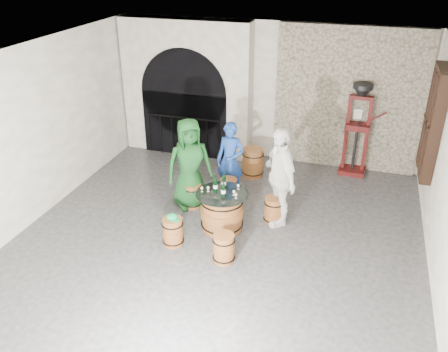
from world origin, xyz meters
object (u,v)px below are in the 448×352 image
(wine_bottle_left, at_px, (215,185))
(wine_bottle_right, at_px, (224,182))
(person_blue, at_px, (230,161))
(barrel_stool_far, at_px, (229,191))
(barrel_table, at_px, (222,211))
(barrel_stool_near_left, at_px, (173,232))
(side_barrel, at_px, (253,162))
(corking_press, at_px, (358,123))
(barrel_stool_right, at_px, (274,210))
(wine_bottle_center, at_px, (223,190))
(barrel_stool_near_right, at_px, (224,248))
(person_white, at_px, (279,177))
(person_green, at_px, (190,164))
(barrel_stool_left, at_px, (193,195))

(wine_bottle_left, relative_size, wine_bottle_right, 1.00)
(person_blue, bearing_deg, barrel_stool_far, -73.70)
(person_blue, distance_m, wine_bottle_right, 1.07)
(barrel_table, xyz_separation_m, person_blue, (-0.22, 1.24, 0.43))
(barrel_stool_near_left, bearing_deg, person_blue, 77.33)
(side_barrel, bearing_deg, corking_press, 20.82)
(barrel_stool_right, height_order, wine_bottle_center, wine_bottle_center)
(barrel_stool_right, bearing_deg, barrel_table, -149.68)
(barrel_table, bearing_deg, person_blue, 99.90)
(barrel_stool_near_left, bearing_deg, barrel_stool_right, 39.11)
(wine_bottle_center, bearing_deg, barrel_stool_near_left, -138.81)
(barrel_stool_near_right, bearing_deg, person_white, 68.01)
(barrel_stool_near_left, relative_size, person_white, 0.27)
(barrel_stool_right, height_order, side_barrel, side_barrel)
(corking_press, bearing_deg, wine_bottle_left, -123.68)
(barrel_stool_far, distance_m, corking_press, 3.25)
(wine_bottle_right, bearing_deg, barrel_stool_near_left, -124.47)
(barrel_stool_near_right, bearing_deg, person_green, 126.97)
(barrel_stool_left, relative_size, barrel_stool_far, 1.00)
(barrel_stool_right, distance_m, person_blue, 1.41)
(barrel_stool_near_left, bearing_deg, person_white, 38.79)
(barrel_table, height_order, person_blue, person_blue)
(wine_bottle_right, bearing_deg, wine_bottle_left, -123.62)
(person_blue, xyz_separation_m, wine_bottle_right, (0.19, -1.05, 0.07))
(wine_bottle_right, bearing_deg, person_green, 152.30)
(barrel_stool_near_right, xyz_separation_m, wine_bottle_center, (-0.26, 0.83, 0.61))
(barrel_stool_left, distance_m, wine_bottle_left, 1.06)
(wine_bottle_right, bearing_deg, wine_bottle_center, -74.28)
(barrel_stool_left, relative_size, barrel_stool_right, 1.00)
(barrel_stool_near_right, height_order, wine_bottle_center, wine_bottle_center)
(barrel_table, relative_size, barrel_stool_far, 1.85)
(barrel_stool_far, relative_size, barrel_stool_near_right, 1.00)
(side_barrel, distance_m, corking_press, 2.43)
(barrel_stool_right, xyz_separation_m, wine_bottle_center, (-0.79, -0.60, 0.61))
(barrel_stool_near_left, distance_m, side_barrel, 3.07)
(barrel_stool_left, bearing_deg, barrel_table, -36.47)
(barrel_stool_far, relative_size, person_white, 0.27)
(barrel_stool_right, xyz_separation_m, wine_bottle_right, (-0.88, -0.30, 0.61))
(barrel_stool_left, bearing_deg, barrel_stool_near_right, -53.65)
(person_blue, bearing_deg, person_green, -129.49)
(barrel_stool_near_left, bearing_deg, corking_press, 53.76)
(person_blue, relative_size, wine_bottle_right, 4.88)
(wine_bottle_center, bearing_deg, barrel_stool_left, 141.08)
(wine_bottle_right, height_order, corking_press, corking_press)
(person_white, xyz_separation_m, wine_bottle_center, (-0.86, -0.64, -0.08))
(barrel_stool_far, bearing_deg, barrel_stool_near_left, -106.10)
(barrel_stool_far, distance_m, wine_bottle_center, 1.26)
(barrel_stool_near_left, xyz_separation_m, side_barrel, (0.67, 3.00, 0.07))
(person_white, xyz_separation_m, wine_bottle_right, (-0.94, -0.34, -0.08))
(barrel_stool_far, bearing_deg, wine_bottle_center, -77.99)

